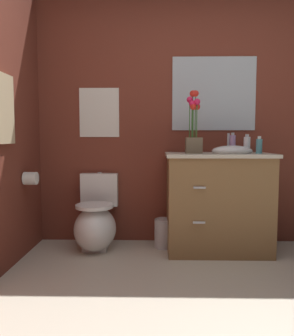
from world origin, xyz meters
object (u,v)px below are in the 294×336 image
wall_poster (99,113)px  hand_wash_bottle (259,146)px  hanging_towel (5,109)px  wall_mirror (214,94)px  toilet (96,223)px  soap_bottle (233,144)px  vanity_cabinet (218,201)px  lotion_bottle (247,144)px  trash_bin (164,233)px  flower_vase (194,131)px  toilet_paper_roll (31,178)px

wall_poster → hand_wash_bottle: bearing=-13.6°
hand_wash_bottle → hanging_towel: bearing=-167.4°
wall_mirror → hanging_towel: wall_mirror is taller
toilet → soap_bottle: size_ratio=3.73×
toilet → hanging_towel: (-0.58, -0.54, 1.00)m
vanity_cabinet → lotion_bottle: (0.27, 0.10, 0.51)m
hand_wash_bottle → trash_bin: bearing=170.7°
toilet → wall_poster: 1.06m
vanity_cabinet → lotion_bottle: 0.59m
vanity_cabinet → soap_bottle: 0.56m
flower_vase → wall_poster: bearing=158.7°
wall_mirror → toilet_paper_roll: wall_mirror is taller
vanity_cabinet → wall_poster: wall_poster is taller
hand_wash_bottle → hanging_towel: 2.10m
trash_bin → wall_poster: 1.32m
flower_vase → wall_mirror: wall_mirror is taller
trash_bin → hanging_towel: 1.74m
flower_vase → hand_wash_bottle: 0.59m
hanging_towel → toilet_paper_roll: 0.66m
wall_poster → hanging_towel: size_ratio=0.91×
soap_bottle → wall_poster: bearing=173.0°
lotion_bottle → toilet_paper_roll: bearing=-172.0°
trash_bin → toilet_paper_roll: size_ratio=2.47×
flower_vase → hanging_towel: bearing=-162.4°
wall_mirror → hand_wash_bottle: bearing=-45.7°
lotion_bottle → vanity_cabinet: bearing=-160.3°
toilet → hanging_towel: size_ratio=1.33×
flower_vase → hanging_towel: size_ratio=1.06×
vanity_cabinet → hanging_towel: bearing=-163.2°
soap_bottle → hanging_towel: (-1.84, -0.65, 0.27)m
hand_wash_bottle → toilet_paper_roll: 2.00m
toilet → soap_bottle: bearing=5.1°
lotion_bottle → hand_wash_bottle: bearing=-67.1°
toilet → flower_vase: size_ratio=1.25×
lotion_bottle → soap_bottle: bearing=161.2°
hand_wash_bottle → toilet_paper_roll: bearing=-176.7°
trash_bin → wall_poster: (-0.63, 0.22, 1.13)m
trash_bin → wall_mirror: (0.48, 0.22, 1.31)m
vanity_cabinet → soap_bottle: bearing=42.5°
toilet → hanging_towel: hanging_towel is taller
hand_wash_bottle → trash_bin: 1.17m
soap_bottle → wall_poster: wall_poster is taller
flower_vase → lotion_bottle: bearing=16.2°
lotion_bottle → trash_bin: (-0.76, -0.02, -0.83)m
hand_wash_bottle → vanity_cabinet: bearing=170.5°
toilet_paper_roll → wall_mirror: bearing=15.8°
lotion_bottle → hanging_towel: 2.08m
toilet → wall_mirror: 1.66m
flower_vase → wall_poster: wall_poster is taller
toilet → toilet_paper_roll: 0.71m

